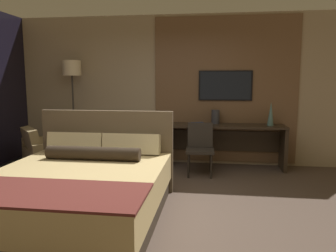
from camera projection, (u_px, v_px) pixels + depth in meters
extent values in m
plane|color=#4C3D33|center=(145.00, 214.00, 3.90)|extent=(16.00, 16.00, 0.00)
cube|color=tan|center=(172.00, 90.00, 6.26)|extent=(7.20, 0.06, 2.80)
cube|color=brown|center=(225.00, 90.00, 6.08)|extent=(2.63, 0.03, 2.70)
cube|color=#33281E|center=(76.00, 212.00, 3.69)|extent=(1.83, 2.11, 0.22)
cube|color=tan|center=(75.00, 188.00, 3.65)|extent=(1.88, 2.18, 0.35)
cube|color=#56231E|center=(42.00, 193.00, 2.93)|extent=(1.90, 0.76, 0.02)
cube|color=brown|center=(107.00, 150.00, 4.74)|extent=(1.92, 0.08, 1.16)
cube|color=beige|center=(76.00, 142.00, 4.64)|extent=(0.79, 0.23, 0.31)
cube|color=beige|center=(132.00, 144.00, 4.53)|extent=(0.79, 0.23, 0.31)
cylinder|color=#2D2319|center=(93.00, 153.00, 4.18)|extent=(1.22, 0.17, 0.17)
cube|color=#2D2319|center=(225.00, 126.00, 5.88)|extent=(2.13, 0.53, 0.03)
cube|color=#2D2319|center=(168.00, 146.00, 6.08)|extent=(0.06, 0.48, 0.76)
cube|color=#2D2319|center=(283.00, 149.00, 5.80)|extent=(0.06, 0.48, 0.76)
cube|color=#2D2319|center=(224.00, 141.00, 6.17)|extent=(2.01, 0.02, 0.38)
cube|color=black|center=(225.00, 86.00, 6.04)|extent=(0.98, 0.04, 0.55)
cube|color=black|center=(225.00, 86.00, 6.02)|extent=(0.92, 0.01, 0.51)
cube|color=#28231E|center=(200.00, 151.00, 5.46)|extent=(0.48, 0.46, 0.05)
cube|color=#28231E|center=(200.00, 135.00, 5.61)|extent=(0.43, 0.12, 0.42)
cylinder|color=black|center=(188.00, 166.00, 5.33)|extent=(0.04, 0.04, 0.40)
cylinder|color=black|center=(211.00, 167.00, 5.30)|extent=(0.04, 0.04, 0.40)
cylinder|color=black|center=(189.00, 161.00, 5.68)|extent=(0.04, 0.04, 0.40)
cylinder|color=black|center=(211.00, 161.00, 5.65)|extent=(0.04, 0.04, 0.40)
cube|color=olive|center=(53.00, 158.00, 5.83)|extent=(1.09, 1.08, 0.42)
cube|color=olive|center=(31.00, 139.00, 5.58)|extent=(0.61, 0.64, 0.38)
cube|color=olive|center=(59.00, 159.00, 5.50)|extent=(0.69, 0.64, 0.56)
cube|color=olive|center=(47.00, 151.00, 6.14)|extent=(0.69, 0.64, 0.56)
cylinder|color=#282623|center=(76.00, 162.00, 6.37)|extent=(0.28, 0.28, 0.03)
cylinder|color=#332D28|center=(74.00, 119.00, 6.25)|extent=(0.03, 0.03, 1.71)
cylinder|color=beige|center=(72.00, 68.00, 6.12)|extent=(0.34, 0.34, 0.28)
cone|color=#4C706B|center=(271.00, 114.00, 5.75)|extent=(0.11, 0.11, 0.42)
cylinder|color=#333338|center=(215.00, 117.00, 5.99)|extent=(0.15, 0.15, 0.26)
cube|color=navy|center=(198.00, 123.00, 5.96)|extent=(0.26, 0.21, 0.03)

